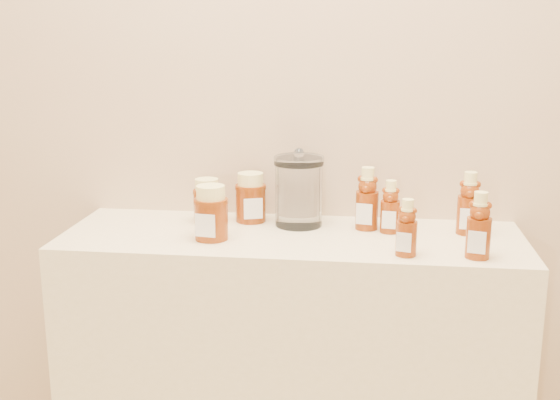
% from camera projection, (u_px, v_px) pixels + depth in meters
% --- Properties ---
extents(wall_back, '(3.50, 0.02, 2.70)m').
position_uv_depth(wall_back, '(300.00, 56.00, 1.91)').
color(wall_back, tan).
rests_on(wall_back, ground).
extents(display_table, '(1.20, 0.40, 0.90)m').
position_uv_depth(display_table, '(291.00, 391.00, 1.94)').
color(display_table, beige).
rests_on(display_table, ground).
extents(bear_bottle_back_left, '(0.08, 0.08, 0.19)m').
position_uv_depth(bear_bottle_back_left, '(367.00, 194.00, 1.86)').
color(bear_bottle_back_left, '#6A2408').
rests_on(bear_bottle_back_left, display_table).
extents(bear_bottle_back_mid, '(0.06, 0.06, 0.16)m').
position_uv_depth(bear_bottle_back_mid, '(390.00, 203.00, 1.83)').
color(bear_bottle_back_mid, '#6A2408').
rests_on(bear_bottle_back_mid, display_table).
extents(bear_bottle_back_right, '(0.07, 0.07, 0.19)m').
position_uv_depth(bear_bottle_back_right, '(469.00, 199.00, 1.82)').
color(bear_bottle_back_right, '#6A2408').
rests_on(bear_bottle_back_right, display_table).
extents(bear_bottle_front_left, '(0.07, 0.07, 0.16)m').
position_uv_depth(bear_bottle_front_left, '(407.00, 224.00, 1.65)').
color(bear_bottle_front_left, '#6A2408').
rests_on(bear_bottle_front_left, display_table).
extents(bear_bottle_front_right, '(0.07, 0.07, 0.18)m').
position_uv_depth(bear_bottle_front_right, '(479.00, 221.00, 1.63)').
color(bear_bottle_front_right, '#6A2408').
rests_on(bear_bottle_front_right, display_table).
extents(honey_jar_left, '(0.10, 0.10, 0.12)m').
position_uv_depth(honey_jar_left, '(207.00, 201.00, 1.93)').
color(honey_jar_left, '#6A2408').
rests_on(honey_jar_left, display_table).
extents(honey_jar_back, '(0.11, 0.11, 0.14)m').
position_uv_depth(honey_jar_back, '(251.00, 197.00, 1.94)').
color(honey_jar_back, '#6A2408').
rests_on(honey_jar_back, display_table).
extents(honey_jar_front, '(0.10, 0.10, 0.14)m').
position_uv_depth(honey_jar_front, '(211.00, 213.00, 1.77)').
color(honey_jar_front, '#6A2408').
rests_on(honey_jar_front, display_table).
extents(glass_canister, '(0.16, 0.16, 0.21)m').
position_uv_depth(glass_canister, '(299.00, 188.00, 1.89)').
color(glass_canister, white).
rests_on(glass_canister, display_table).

